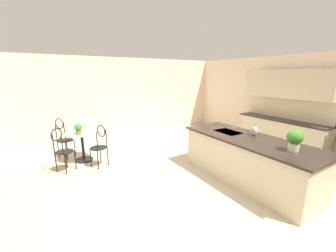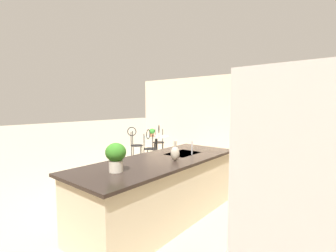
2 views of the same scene
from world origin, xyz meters
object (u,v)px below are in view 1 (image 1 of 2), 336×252
Objects in this scene: potted_plant_on_table at (78,128)px; potted_plant_counter_far at (295,139)px; chair_toward_desk at (62,148)px; vase_on_counter at (254,131)px; chair_near_window at (100,144)px; bistro_table at (83,144)px; chair_by_island at (63,136)px.

potted_plant_on_table is 4.55m from potted_plant_counter_far.
chair_toward_desk is 3.62× the size of vase_on_counter.
potted_plant_counter_far reaches higher than potted_plant_on_table.
chair_near_window is 3.96m from potted_plant_counter_far.
chair_toward_desk reaches higher than bistro_table.
potted_plant_on_table is at bearing -142.43° from potted_plant_counter_far.
potted_plant_on_table is 0.73× the size of potted_plant_counter_far.
chair_by_island reaches higher than bistro_table.
chair_near_window is 1.00× the size of chair_toward_desk.
potted_plant_counter_far is at bearing 37.81° from chair_near_window.
vase_on_counter is at bearing 45.81° from bistro_table.
chair_by_island is (-1.14, -0.65, 0.00)m from chair_near_window.
chair_near_window is at bearing 29.78° from chair_by_island.
vase_on_counter is at bearing 55.16° from chair_toward_desk.
chair_toward_desk is (0.45, -0.50, 0.13)m from bistro_table.
chair_by_island is (-0.53, -0.37, 0.13)m from bistro_table.
chair_near_window is at bearing -130.13° from vase_on_counter.
vase_on_counter is at bearing 167.16° from potted_plant_counter_far.
potted_plant_counter_far is at bearing -12.84° from vase_on_counter.
vase_on_counter is (2.36, 3.39, 0.46)m from chair_toward_desk.
potted_plant_on_table reaches higher than bistro_table.
chair_near_window is 0.69m from potted_plant_on_table.
vase_on_counter reaches higher than potted_plant_on_table.
vase_on_counter is at bearing 49.87° from chair_near_window.
potted_plant_on_table is 0.89× the size of vase_on_counter.
potted_plant_counter_far is (4.24, 3.06, 0.55)m from chair_by_island.
bistro_table is 0.77× the size of chair_near_window.
chair_near_window and chair_toward_desk have the same top height.
potted_plant_on_table is at bearing -143.96° from chair_near_window.
chair_near_window is 1.31m from chair_by_island.
chair_by_island is at bearing -155.66° from potted_plant_on_table.
vase_on_counter is (2.20, 2.61, 0.46)m from chair_near_window.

